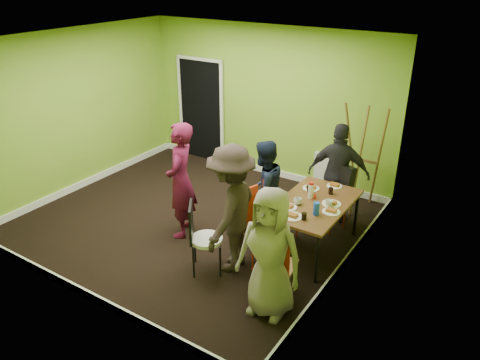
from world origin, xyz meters
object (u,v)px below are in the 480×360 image
Objects in this scene: person_standing at (181,181)px; person_back_end at (339,174)px; thermos at (311,191)px; person_left_far at (263,190)px; blue_bottle at (316,209)px; easel at (363,158)px; chair_left_near at (251,221)px; orange_bottle at (315,196)px; chair_back_end at (339,183)px; chair_bentwood at (201,235)px; chair_left_far at (277,204)px; dining_table at (314,206)px; person_front_end at (270,253)px; chair_front_end at (277,262)px; person_left_near at (231,209)px.

person_standing is 2.42m from person_back_end.
thermos is 0.14× the size of person_left_far.
easel is at bearing 91.57° from blue_bottle.
chair_left_near is 0.97m from orange_bottle.
person_left_far is (-0.75, -0.15, -0.04)m from orange_bottle.
blue_bottle is (0.15, -1.16, 0.14)m from chair_back_end.
blue_bottle is (1.18, 0.95, 0.30)m from chair_bentwood.
chair_left_far is 1.05m from chair_back_end.
chair_left_far reaches higher than thermos.
dining_table is 0.84× the size of easel.
chair_bentwood is 1.06m from person_standing.
chair_back_end is at bearing 103.11° from person_back_end.
easel is at bearing 86.22° from person_front_end.
chair_front_end is at bearing 112.18° from chair_back_end.
orange_bottle is at bearing 161.29° from chair_left_near.
person_front_end is (0.92, -1.44, 0.05)m from person_left_far.
person_standing is (-1.78, -0.76, 0.09)m from orange_bottle.
person_back_end is at bearing 121.75° from chair_bentwood.
easel is 2.70m from person_left_near.
person_standing is 1.09× the size of person_back_end.
chair_front_end is at bearing 61.33° from person_left_near.
person_back_end is (-0.04, 0.98, 0.11)m from dining_table.
chair_front_end is 1.52m from person_left_far.
chair_left_near is at bearing 131.53° from chair_front_end.
dining_table is 8.44× the size of blue_bottle.
easel is at bearing 80.69° from chair_front_end.
chair_left_near is 13.13× the size of orange_bottle.
person_back_end reaches higher than chair_back_end.
easel is at bearing 85.84° from dining_table.
chair_back_end is 0.55× the size of easel.
orange_bottle is (-0.20, 0.41, -0.05)m from blue_bottle.
chair_left_far is 0.60m from orange_bottle.
person_standing reaches higher than thermos.
chair_left_near is at bearing 128.17° from person_front_end.
chair_front_end is at bearing 49.50° from person_standing.
person_standing reaches higher than person_back_end.
chair_left_near reaches higher than blue_bottle.
easel reaches higher than orange_bottle.
person_left_near is at bearing -126.31° from dining_table.
person_left_near is (-0.68, -1.08, 0.08)m from orange_bottle.
blue_bottle is 1.30m from person_back_end.
person_standing is (-1.93, 0.59, 0.35)m from chair_front_end.
chair_left_far is 0.98× the size of chair_left_near.
chair_back_end is at bearing 176.18° from chair_left_near.
person_back_end is (0.06, 0.88, -0.05)m from thermos.
person_left_near reaches higher than person_left_far.
person_left_far is (-0.16, 0.60, 0.18)m from chair_left_near.
chair_back_end is 0.62× the size of person_front_end.
chair_left_near is at bearing 66.96° from person_standing.
chair_left_far is 0.65m from chair_left_near.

